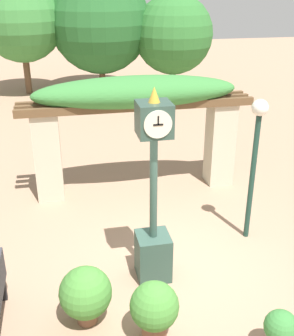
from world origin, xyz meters
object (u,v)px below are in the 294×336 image
at_px(potted_plant_far_left, 86,294).
at_px(potted_plant_far_right, 154,309).
at_px(potted_plant_near_left, 280,331).
at_px(pedestal_clock, 153,209).
at_px(lamp_post, 256,144).

xyz_separation_m(potted_plant_far_left, potted_plant_far_right, (0.90, -0.51, 0.01)).
height_order(potted_plant_near_left, potted_plant_far_right, potted_plant_far_right).
relative_size(potted_plant_near_left, potted_plant_far_right, 0.76).
height_order(pedestal_clock, potted_plant_near_left, pedestal_clock).
bearing_deg(lamp_post, potted_plant_near_left, -105.59).
height_order(potted_plant_far_left, potted_plant_far_right, potted_plant_far_left).
height_order(potted_plant_near_left, lamp_post, lamp_post).
bearing_deg(pedestal_clock, potted_plant_far_left, -144.56).
relative_size(pedestal_clock, potted_plant_far_left, 3.58).
height_order(potted_plant_far_right, lamp_post, lamp_post).
distance_m(pedestal_clock, potted_plant_near_left, 2.50).
bearing_deg(pedestal_clock, potted_plant_near_left, -56.62).
bearing_deg(lamp_post, potted_plant_far_right, -137.21).
relative_size(pedestal_clock, potted_plant_near_left, 4.70).
bearing_deg(potted_plant_far_left, pedestal_clock, 35.44).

